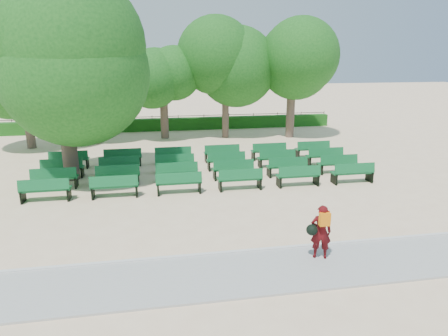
# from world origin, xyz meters

# --- Properties ---
(ground) EXTENTS (120.00, 120.00, 0.00)m
(ground) POSITION_xyz_m (0.00, 0.00, 0.00)
(ground) COLOR beige
(paving) EXTENTS (30.00, 2.20, 0.06)m
(paving) POSITION_xyz_m (0.00, -7.40, 0.03)
(paving) COLOR #A6A7A2
(paving) RESTS_ON ground
(curb) EXTENTS (30.00, 0.12, 0.10)m
(curb) POSITION_xyz_m (0.00, -6.25, 0.05)
(curb) COLOR silver
(curb) RESTS_ON ground
(hedge) EXTENTS (26.00, 0.70, 0.90)m
(hedge) POSITION_xyz_m (0.00, 14.00, 0.45)
(hedge) COLOR #1A5816
(hedge) RESTS_ON ground
(fence) EXTENTS (26.00, 0.10, 1.02)m
(fence) POSITION_xyz_m (0.00, 14.40, 0.00)
(fence) COLOR black
(fence) RESTS_ON ground
(tree_line) EXTENTS (21.80, 6.80, 7.04)m
(tree_line) POSITION_xyz_m (0.00, 10.00, 0.00)
(tree_line) COLOR #1C5D1A
(tree_line) RESTS_ON ground
(bench_array) EXTENTS (1.91, 0.64, 1.19)m
(bench_array) POSITION_xyz_m (1.30, 1.76, 0.10)
(bench_array) COLOR #105D2C
(bench_array) RESTS_ON ground
(tree_among) EXTENTS (5.94, 5.94, 7.98)m
(tree_among) POSITION_xyz_m (-4.76, 2.21, 5.28)
(tree_among) COLOR brown
(tree_among) RESTS_ON ground
(person) EXTENTS (0.78, 0.53, 1.57)m
(person) POSITION_xyz_m (3.48, -6.98, 0.87)
(person) COLOR #480A0D
(person) RESTS_ON ground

